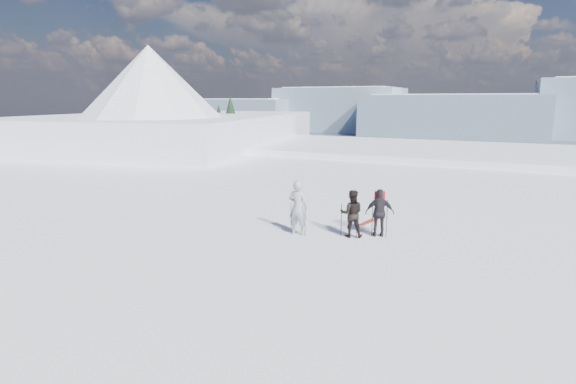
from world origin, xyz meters
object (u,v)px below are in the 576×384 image
skier_dark (352,213)px  skier_pack (380,213)px  skier_grey (298,207)px  skis_loose (372,220)px

skier_dark → skier_pack: skier_pack is taller
skier_pack → skier_dark: bearing=8.9°
skier_dark → skier_pack: 0.97m
skier_grey → skis_loose: skier_grey is taller
skier_grey → skis_loose: (1.89, 2.86, -0.96)m
skier_grey → skier_pack: bearing=-158.0°
skier_grey → skier_dark: size_ratio=1.18×
skis_loose → skier_grey: bearing=-123.5°
skier_grey → skier_dark: (1.79, 0.53, -0.15)m
skier_pack → skis_loose: size_ratio=0.99×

